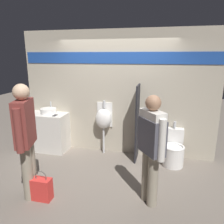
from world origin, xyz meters
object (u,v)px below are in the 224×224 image
object	(u,v)px
sink_basin	(48,111)
shopping_bag	(42,189)
urinal_near_counter	(104,119)
toilet	(173,151)
person_in_vest	(151,143)
person_with_lanyard	(26,137)
cell_phone	(55,115)

from	to	relation	value
sink_basin	shopping_bag	xyz separation A→B (m)	(0.81, -1.77, -0.76)
urinal_near_counter	toilet	world-z (taller)	urinal_near_counter
urinal_near_counter	shopping_bag	xyz separation A→B (m)	(-0.48, -1.85, -0.63)
person_in_vest	sink_basin	bearing A→B (deg)	21.84
toilet	person_with_lanyard	size ratio (longest dim) A/B	0.48
cell_phone	urinal_near_counter	distance (m)	1.08
toilet	urinal_near_counter	bearing A→B (deg)	172.35
sink_basin	cell_phone	bearing A→B (deg)	-32.73
sink_basin	urinal_near_counter	bearing A→B (deg)	3.59
person_with_lanyard	shopping_bag	world-z (taller)	person_with_lanyard
sink_basin	cell_phone	distance (m)	0.29
urinal_near_counter	toilet	xyz separation A→B (m)	(1.52, -0.20, -0.52)
urinal_near_counter	person_in_vest	world-z (taller)	person_in_vest
cell_phone	shopping_bag	distance (m)	1.85
sink_basin	toilet	size ratio (longest dim) A/B	0.43
sink_basin	person_with_lanyard	size ratio (longest dim) A/B	0.20
urinal_near_counter	shopping_bag	size ratio (longest dim) A/B	2.49
shopping_bag	urinal_near_counter	bearing A→B (deg)	75.48
cell_phone	urinal_near_counter	world-z (taller)	urinal_near_counter
sink_basin	person_in_vest	size ratio (longest dim) A/B	0.22
urinal_near_counter	person_with_lanyard	bearing A→B (deg)	-111.65
urinal_near_counter	toilet	distance (m)	1.62
person_in_vest	person_with_lanyard	size ratio (longest dim) A/B	0.93
urinal_near_counter	person_in_vest	distance (m)	1.90
person_in_vest	cell_phone	bearing A→B (deg)	22.05
toilet	person_with_lanyard	xyz separation A→B (m)	(-2.23, -1.58, 0.70)
person_with_lanyard	shopping_bag	bearing A→B (deg)	-121.63
person_with_lanyard	sink_basin	bearing A→B (deg)	1.70
toilet	shopping_bag	world-z (taller)	toilet
cell_phone	toilet	size ratio (longest dim) A/B	0.17
toilet	cell_phone	bearing A→B (deg)	-179.36
person_in_vest	person_with_lanyard	bearing A→B (deg)	60.80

